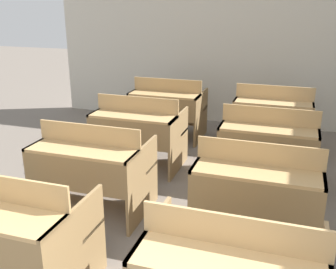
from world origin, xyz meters
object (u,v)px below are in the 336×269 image
Objects in this scene: bench_third_right at (268,145)px; bench_second_right at (257,190)px; bench_back_right at (273,116)px; bench_second_left at (92,167)px; bench_front_left at (9,231)px; bench_back_left at (168,107)px; bench_third_left at (138,131)px.

bench_second_right is at bearing -90.05° from bench_third_right.
bench_third_right is 1.22m from bench_back_right.
bench_back_right is at bearing 90.72° from bench_second_right.
bench_front_left is at bearing -90.39° from bench_second_left.
bench_second_right is at bearing 36.88° from bench_front_left.
bench_second_left is at bearing -123.26° from bench_back_right.
bench_second_left is 2.42m from bench_back_left.
bench_third_left is at bearing 143.16° from bench_second_right.
bench_back_left is 1.58m from bench_back_right.
bench_third_left is 1.21m from bench_back_left.
bench_second_right and bench_back_right have the same top height.
bench_back_left is (0.01, 3.63, 0.00)m from bench_front_left.
bench_front_left and bench_back_left have the same top height.
bench_third_right and bench_back_right have the same top height.
bench_second_left is (0.01, 1.21, 0.00)m from bench_front_left.
bench_second_left is 1.61m from bench_second_right.
bench_front_left is 1.00× the size of bench_third_right.
bench_back_left is (-1.61, 2.41, 0.00)m from bench_second_right.
bench_back_left is at bearing 142.75° from bench_third_right.
bench_third_left is (0.01, 2.42, 0.00)m from bench_front_left.
bench_third_right is at bearing 56.02° from bench_front_left.
bench_second_left is at bearing -143.55° from bench_third_right.
bench_front_left is 2.90m from bench_third_right.
bench_front_left is 1.00× the size of bench_second_left.
bench_third_left is at bearing 89.79° from bench_second_left.
bench_third_left is 1.00× the size of bench_back_left.
bench_second_right is 1.00× the size of bench_third_right.
bench_third_right is (0.00, 1.19, 0.00)m from bench_second_right.
bench_third_left is at bearing 179.47° from bench_third_right.
bench_second_right is 1.00× the size of bench_back_left.
bench_back_right is (1.59, 3.62, 0.00)m from bench_front_left.
bench_back_right is at bearing 66.32° from bench_front_left.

